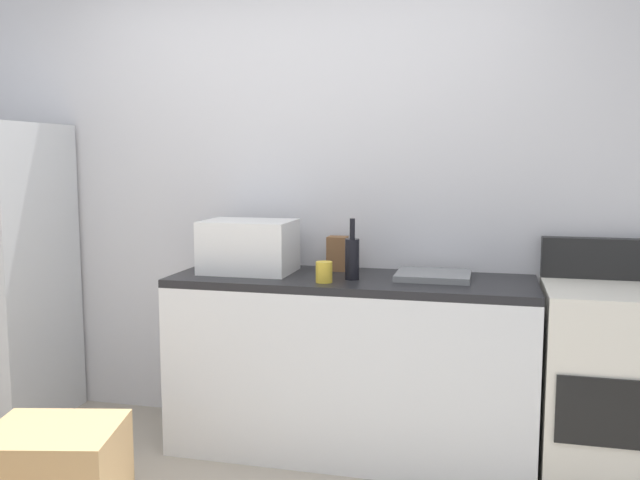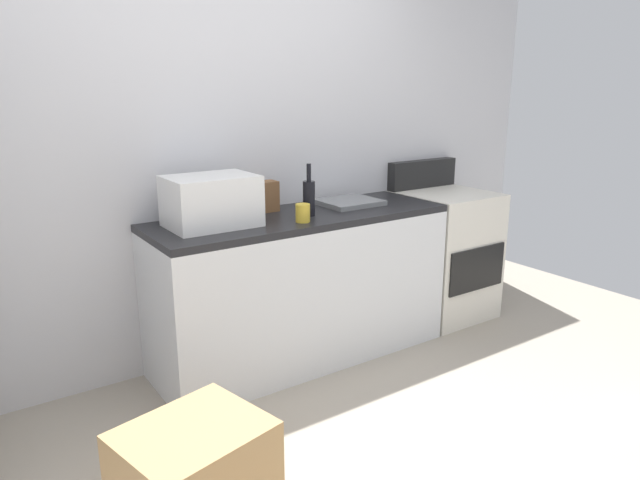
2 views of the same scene
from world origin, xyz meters
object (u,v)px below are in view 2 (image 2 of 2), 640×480
microwave (211,201)px  coffee_mug (303,213)px  stove_oven (444,252)px  knife_block (268,196)px  wine_bottle (309,197)px  cardboard_box_medium (195,471)px

microwave → coffee_mug: size_ratio=4.60×
stove_oven → knife_block: 1.44m
wine_bottle → knife_block: wine_bottle is taller
coffee_mug → microwave: bearing=156.5°
wine_bottle → cardboard_box_medium: size_ratio=0.56×
coffee_mug → knife_block: 0.36m
microwave → stove_oven: bearing=-0.6°
microwave → wine_bottle: 0.57m
stove_oven → microwave: size_ratio=2.39×
wine_bottle → coffee_mug: 0.17m
stove_oven → coffee_mug: stove_oven is taller
microwave → wine_bottle: (0.56, -0.08, -0.03)m
microwave → knife_block: 0.47m
wine_bottle → knife_block: 0.28m
stove_oven → coffee_mug: size_ratio=11.00×
microwave → cardboard_box_medium: size_ratio=0.86×
knife_block → coffee_mug: bearing=-87.8°
stove_oven → microwave: microwave is taller
coffee_mug → cardboard_box_medium: 1.45m
cardboard_box_medium → stove_oven: bearing=21.8°
microwave → cardboard_box_medium: 1.37m
wine_bottle → coffee_mug: (-0.11, -0.11, -0.06)m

